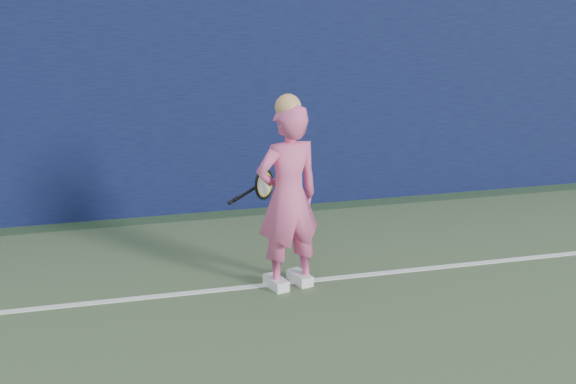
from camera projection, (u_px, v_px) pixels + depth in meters
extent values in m
cube|color=#0B0F33|center=(216.00, 100.00, 9.05)|extent=(24.00, 0.40, 2.50)
imported|color=#DD568C|center=(288.00, 198.00, 6.86)|extent=(0.67, 0.52, 1.63)
sphere|color=tan|center=(288.00, 107.00, 6.64)|extent=(0.22, 0.22, 0.22)
cube|color=white|center=(300.00, 278.00, 7.13)|extent=(0.18, 0.30, 0.10)
cube|color=white|center=(276.00, 283.00, 7.01)|extent=(0.18, 0.30, 0.10)
torus|color=black|center=(264.00, 184.00, 7.26)|extent=(0.25, 0.23, 0.29)
torus|color=gold|center=(264.00, 184.00, 7.26)|extent=(0.20, 0.18, 0.24)
cylinder|color=beige|center=(264.00, 184.00, 7.26)|extent=(0.19, 0.18, 0.23)
cylinder|color=black|center=(245.00, 194.00, 7.15)|extent=(0.24, 0.16, 0.10)
cylinder|color=black|center=(233.00, 201.00, 7.09)|extent=(0.12, 0.09, 0.06)
cube|color=white|center=(269.00, 285.00, 7.08)|extent=(11.00, 0.08, 0.01)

